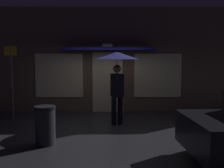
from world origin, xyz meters
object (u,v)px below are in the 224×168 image
at_px(street_sign_post, 12,76).
at_px(person_with_umbrella, 117,65).
at_px(sidewalk_bollard, 120,107).
at_px(trash_bin, 45,125).

bearing_deg(street_sign_post, person_with_umbrella, -15.30).
bearing_deg(sidewalk_bollard, person_with_umbrella, -97.21).
bearing_deg(trash_bin, sidewalk_bollard, 58.31).
bearing_deg(street_sign_post, trash_bin, -56.98).
relative_size(person_with_umbrella, trash_bin, 2.44).
xyz_separation_m(person_with_umbrella, trash_bin, (-1.68, -1.78, -1.33)).
height_order(street_sign_post, sidewalk_bollard, street_sign_post).
xyz_separation_m(street_sign_post, trash_bin, (1.77, -2.72, -0.95)).
distance_m(street_sign_post, sidewalk_bollard, 3.77).
height_order(person_with_umbrella, street_sign_post, street_sign_post).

